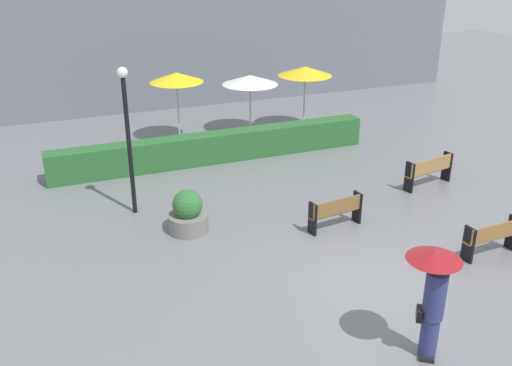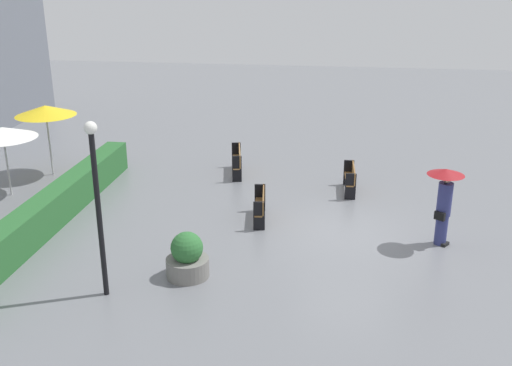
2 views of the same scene
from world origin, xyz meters
name	(u,v)px [view 1 (image 1 of 2)]	position (x,y,z in m)	size (l,w,h in m)	color
ground_plane	(368,281)	(0.00, 0.00, 0.00)	(60.00, 60.00, 0.00)	slate
bench_near_right	(493,236)	(3.32, -0.11, 0.52)	(1.52, 0.40, 0.88)	olive
bench_far_right	(430,169)	(4.60, 3.89, 0.56)	(1.80, 0.64, 0.93)	#9E7242
bench_mid_center	(336,211)	(0.58, 2.51, 0.51)	(1.57, 0.50, 0.86)	brown
pedestrian_with_umbrella	(433,291)	(-0.37, -2.46, 1.38)	(0.95, 0.95, 2.15)	navy
planter_pot	(188,214)	(-3.03, 3.80, 0.48)	(1.03, 1.03, 1.14)	slate
lamp_post	(127,127)	(-4.11, 5.43, 2.47)	(0.28, 0.28, 4.04)	black
patio_umbrella_yellow	(177,77)	(-1.37, 10.91, 2.42)	(1.95, 1.95, 2.60)	silver
patio_umbrella_white	(250,80)	(1.47, 10.87, 2.10)	(2.13, 2.13, 2.28)	silver
patio_umbrella_yellow_far	(305,71)	(3.58, 10.45, 2.35)	(2.08, 2.08, 2.53)	silver
hedge_strip	(215,147)	(-0.81, 8.40, 0.50)	(10.98, 0.70, 0.99)	#28602D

